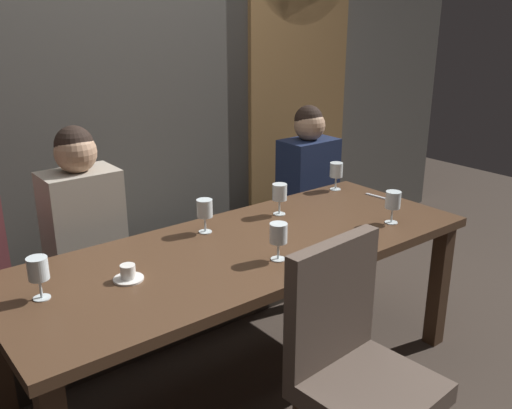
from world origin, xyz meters
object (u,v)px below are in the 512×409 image
object	(u,v)px
espresso_cup	(128,274)
dining_table	(247,263)
wine_glass_end_left	(393,201)
wine_glass_far_left	(38,270)
diner_bearded	(82,210)
wine_glass_near_left	(280,194)
fork_on_table	(379,197)
wine_glass_end_right	(336,171)
banquette_bench	(174,289)
chair_near_side	(353,357)
wine_glass_center_front	(205,210)
diner_far_end	(308,165)
wine_glass_far_right	(278,235)

from	to	relation	value
espresso_cup	dining_table	bearing A→B (deg)	-1.22
wine_glass_end_left	wine_glass_far_left	distance (m)	1.66
diner_bearded	espresso_cup	bearing A→B (deg)	-97.49
wine_glass_near_left	dining_table	bearing A→B (deg)	-150.22
wine_glass_end_left	fork_on_table	world-z (taller)	wine_glass_end_left
wine_glass_far_left	fork_on_table	distance (m)	1.91
dining_table	wine_glass_end_right	size ratio (longest dim) A/B	13.41
dining_table	banquette_bench	size ratio (longest dim) A/B	0.88
chair_near_side	wine_glass_center_front	distance (m)	1.01
chair_near_side	wine_glass_end_left	xyz separation A→B (m)	(0.81, 0.50, 0.30)
wine_glass_end_right	wine_glass_center_front	distance (m)	0.98
diner_far_end	wine_glass_center_front	size ratio (longest dim) A/B	4.46
wine_glass_near_left	fork_on_table	world-z (taller)	wine_glass_near_left
chair_near_side	wine_glass_far_right	distance (m)	0.60
chair_near_side	wine_glass_end_left	world-z (taller)	chair_near_side
banquette_bench	wine_glass_far_left	xyz separation A→B (m)	(-0.90, -0.63, 0.63)
dining_table	diner_far_end	world-z (taller)	diner_far_end
banquette_bench	wine_glass_far_right	xyz separation A→B (m)	(0.01, -0.91, 0.62)
dining_table	wine_glass_near_left	distance (m)	0.48
banquette_bench	wine_glass_near_left	size ratio (longest dim) A/B	15.24
fork_on_table	dining_table	bearing A→B (deg)	178.36
chair_near_side	wine_glass_far_right	world-z (taller)	chair_near_side
wine_glass_end_left	wine_glass_far_right	size ratio (longest dim) A/B	1.00
diner_far_end	wine_glass_far_left	xyz separation A→B (m)	(-1.94, -0.63, 0.06)
wine_glass_end_left	wine_glass_near_left	size ratio (longest dim) A/B	1.00
chair_near_side	diner_bearded	world-z (taller)	diner_bearded
wine_glass_near_left	espresso_cup	world-z (taller)	wine_glass_near_left
banquette_bench	wine_glass_center_front	world-z (taller)	wine_glass_center_front
diner_far_end	wine_glass_far_left	distance (m)	2.04
wine_glass_near_left	espresso_cup	bearing A→B (deg)	-167.90
chair_near_side	wine_glass_far_left	world-z (taller)	chair_near_side
dining_table	banquette_bench	xyz separation A→B (m)	(0.00, 0.70, -0.42)
chair_near_side	wine_glass_end_right	bearing A→B (deg)	47.01
dining_table	fork_on_table	distance (m)	1.01
diner_far_end	wine_glass_center_front	distance (m)	1.20
wine_glass_end_left	diner_bearded	bearing A→B (deg)	143.27
wine_glass_far_right	wine_glass_end_right	world-z (taller)	same
wine_glass_end_left	wine_glass_end_right	distance (m)	0.59
dining_table	wine_glass_end_right	distance (m)	1.00
wine_glass_end_left	wine_glass_far_left	bearing A→B (deg)	169.72
wine_glass_far_right	wine_glass_far_left	size ratio (longest dim) A/B	1.00
fork_on_table	wine_glass_end_right	bearing A→B (deg)	102.84
chair_near_side	fork_on_table	bearing A→B (deg)	36.74
diner_bearded	wine_glass_end_left	distance (m)	1.53
dining_table	diner_bearded	bearing A→B (deg)	125.24
diner_bearded	wine_glass_center_front	size ratio (longest dim) A/B	4.81
chair_near_side	diner_bearded	xyz separation A→B (m)	(-0.42, 1.41, 0.26)
diner_far_end	wine_glass_near_left	xyz separation A→B (m)	(-0.66, -0.49, 0.06)
wine_glass_end_left	wine_glass_center_front	bearing A→B (deg)	149.48
diner_far_end	wine_glass_far_right	distance (m)	1.38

